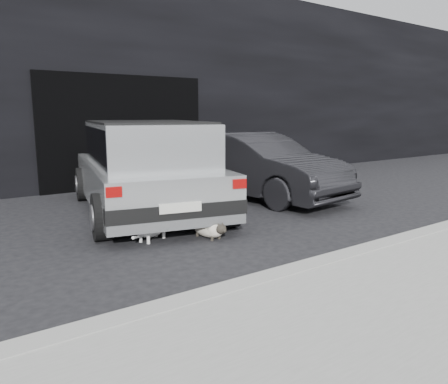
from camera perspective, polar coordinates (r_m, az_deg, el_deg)
ground at (r=6.76m, az=-6.85°, el=-4.63°), size 80.00×80.00×0.00m
building_facade at (r=12.46m, az=-16.72°, el=13.38°), size 34.00×4.00×5.00m
garage_opening at (r=10.57m, az=-12.77°, el=7.69°), size 4.00×0.10×2.60m
curb at (r=5.44m, az=16.43°, el=-8.00°), size 18.00×0.25×0.12m
silver_hatchback at (r=7.66m, az=-10.17°, el=3.68°), size 2.91×4.66×1.60m
second_car at (r=9.00m, az=4.13°, el=3.47°), size 1.88×4.19×1.34m
cat_siamese at (r=6.12m, az=-1.79°, el=-4.94°), size 0.34×0.78×0.27m
cat_white at (r=6.12m, az=-9.13°, el=-4.46°), size 0.75×0.47×0.38m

